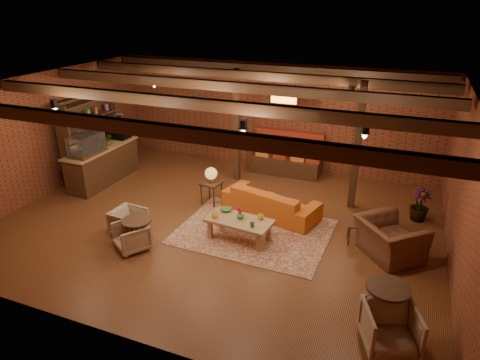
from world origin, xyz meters
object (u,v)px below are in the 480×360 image
at_px(side_table_lamp, 211,176).
at_px(armchair_far, 391,327).
at_px(plant_tall, 425,174).
at_px(round_table_right, 387,301).
at_px(armchair_a, 128,221).
at_px(armchair_right, 390,233).
at_px(side_table_book, 358,225).
at_px(coffee_table, 239,222).
at_px(round_table_left, 137,229).
at_px(sofa, 271,201).
at_px(armchair_b, 131,235).

height_order(side_table_lamp, armchair_far, side_table_lamp).
xyz_separation_m(armchair_far, plant_tall, (0.35, 4.54, 0.80)).
distance_m(round_table_right, plant_tall, 4.21).
xyz_separation_m(armchair_a, armchair_right, (5.49, 1.26, 0.20)).
bearing_deg(armchair_right, side_table_book, 23.62).
distance_m(coffee_table, armchair_far, 3.93).
xyz_separation_m(round_table_left, side_table_book, (4.31, 1.94, -0.01)).
xyz_separation_m(sofa, side_table_book, (2.14, -0.55, 0.08)).
height_order(round_table_left, armchair_right, armchair_right).
relative_size(side_table_lamp, armchair_b, 1.50).
xyz_separation_m(sofa, round_table_right, (2.92, -3.10, 0.20)).
xyz_separation_m(side_table_book, round_table_right, (0.78, -2.55, 0.11)).
distance_m(round_table_left, round_table_right, 5.13).
height_order(side_table_lamp, armchair_a, side_table_lamp).
relative_size(armchair_a, armchair_right, 0.55).
bearing_deg(side_table_book, side_table_lamp, 171.40).
distance_m(armchair_b, plant_tall, 6.76).
height_order(armchair_far, plant_tall, plant_tall).
relative_size(armchair_right, plant_tall, 0.51).
bearing_deg(coffee_table, side_table_lamp, 133.43).
bearing_deg(side_table_lamp, sofa, -0.63).
relative_size(round_table_left, armchair_b, 0.99).
bearing_deg(sofa, armchair_a, 52.87).
relative_size(side_table_lamp, round_table_right, 1.22).
relative_size(sofa, armchair_a, 3.53).
bearing_deg(sofa, armchair_far, 145.19).
xyz_separation_m(side_table_lamp, armchair_b, (-0.62, -2.64, -0.42)).
distance_m(coffee_table, side_table_lamp, 1.96).
bearing_deg(armchair_b, round_table_left, 93.82).
xyz_separation_m(sofa, armchair_b, (-2.24, -2.62, -0.02)).
relative_size(coffee_table, plant_tall, 0.62).
xyz_separation_m(side_table_book, plant_tall, (1.23, 1.58, 0.76)).
distance_m(armchair_a, round_table_right, 5.67).
height_order(armchair_right, plant_tall, plant_tall).
distance_m(armchair_b, side_table_book, 4.85).
height_order(round_table_right, plant_tall, plant_tall).
distance_m(armchair_b, round_table_right, 5.19).
xyz_separation_m(armchair_right, side_table_book, (-0.68, 0.31, -0.10)).
bearing_deg(armchair_a, side_table_book, -67.36).
bearing_deg(round_table_left, armchair_b, -119.94).
bearing_deg(side_table_lamp, side_table_book, -8.60).
bearing_deg(plant_tall, armchair_b, -146.97).
bearing_deg(coffee_table, sofa, 78.34).
bearing_deg(side_table_book, armchair_far, -73.29).
xyz_separation_m(coffee_table, armchair_b, (-1.95, -1.23, -0.10)).
bearing_deg(armchair_right, round_table_right, 140.64).
bearing_deg(round_table_left, armchair_far, -11.02).
bearing_deg(round_table_left, round_table_right, -6.86).
relative_size(round_table_left, round_table_right, 0.80).
bearing_deg(round_table_left, coffee_table, 30.40).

